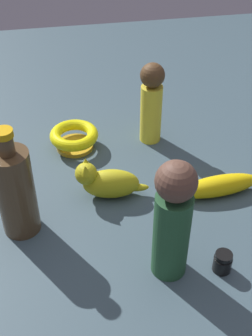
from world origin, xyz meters
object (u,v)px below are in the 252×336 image
Objects in this scene: bottle_tall at (15,191)px; banana at (219,186)px; person_figure_adult at (173,220)px; nail_polish_jar at (223,262)px; person_figure_child at (151,102)px; cat_figurine at (106,181)px; bowl at (74,137)px.

banana is (-0.42, -0.02, -0.07)m from bottle_tall.
nail_polish_jar is at bearing 167.75° from person_figure_adult.
nail_polish_jar is at bearing 94.89° from person_figure_child.
person_figure_adult is at bearing 110.75° from cat_figurine.
cat_figurine reaches higher than nail_polish_jar.
bottle_tall reaches higher than bowl.
bowl is 0.20m from person_figure_child.
cat_figurine is at bearing 105.28° from bowl.
person_figure_child is at bearing -70.76° from banana.
bottle_tall is (0.35, -0.17, 0.08)m from nail_polish_jar.
bowl is at bearing -42.35° from banana.
banana is at bearing -132.02° from person_figure_adult.
person_figure_adult is at bearing 81.83° from person_figure_child.
bowl is 0.66× the size of banana.
bottle_tall is at bearing -25.84° from nail_polish_jar.
cat_figurine is at bearing -69.25° from person_figure_adult.
person_figure_adult is 0.24m from cat_figurine.
cat_figurine is 0.24m from banana.
bowl is 0.19m from cat_figurine.
person_figure_adult is at bearing 149.85° from bottle_tall.
nail_polish_jar is 0.20× the size of person_figure_child.
person_figure_child reaches higher than bowl.
person_figure_child reaches higher than cat_figurine.
cat_figurine reaches higher than banana.
person_figure_adult reaches higher than banana.
person_figure_adult is 0.30m from bottle_tall.
person_figure_child is at bearing -126.22° from cat_figurine.
bottle_tall is 0.42m from banana.
cat_figurine is 0.24m from person_figure_child.
bowl is at bearing -74.72° from cat_figurine.
nail_polish_jar is 0.18× the size of bottle_tall.
bowl reaches higher than banana.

